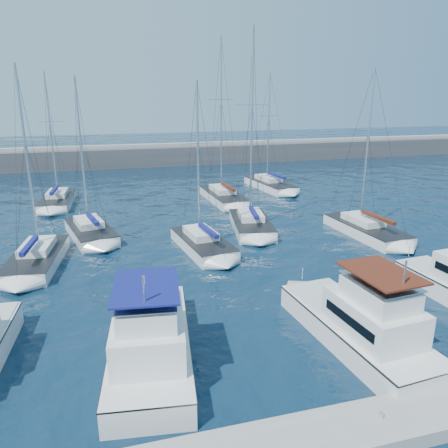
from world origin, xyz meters
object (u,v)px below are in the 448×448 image
object	(u,v)px
motor_yacht_stbd_inner	(362,326)
sailboat_back_a	(57,201)
sailboat_back_b	(224,196)
sailboat_mid_a	(37,258)
motor_yacht_port_inner	(150,341)
sailboat_mid_e	(366,229)
sailboat_back_c	(270,185)
sailboat_mid_c	(203,244)
sailboat_mid_d	(251,224)
sailboat_mid_b	(91,232)

from	to	relation	value
motor_yacht_stbd_inner	sailboat_back_a	world-z (taller)	sailboat_back_a
sailboat_back_a	sailboat_back_b	bearing A→B (deg)	-5.55
sailboat_back_a	sailboat_mid_a	bearing A→B (deg)	-86.07
motor_yacht_port_inner	sailboat_back_a	xyz separation A→B (m)	(-6.49, 31.56, -0.62)
sailboat_back_b	sailboat_back_a	bearing A→B (deg)	167.54
sailboat_back_b	sailboat_mid_e	bearing A→B (deg)	-63.43
motor_yacht_port_inner	sailboat_mid_a	world-z (taller)	sailboat_mid_a
sailboat_back_c	sailboat_mid_a	bearing A→B (deg)	-149.99
sailboat_mid_a	sailboat_mid_e	world-z (taller)	sailboat_mid_e
motor_yacht_stbd_inner	sailboat_mid_c	size ratio (longest dim) A/B	0.75
sailboat_mid_c	sailboat_back_b	size ratio (longest dim) A/B	0.73
sailboat_mid_e	sailboat_back_a	xyz separation A→B (m)	(-26.38, 17.89, 0.01)
motor_yacht_port_inner	sailboat_back_c	size ratio (longest dim) A/B	0.71
sailboat_mid_a	sailboat_mid_d	bearing A→B (deg)	19.35
sailboat_back_c	sailboat_back_b	bearing A→B (deg)	-155.23
sailboat_back_a	sailboat_back_b	world-z (taller)	sailboat_back_b
sailboat_mid_a	sailboat_mid_b	distance (m)	6.48
sailboat_mid_b	sailboat_mid_d	world-z (taller)	sailboat_mid_d
motor_yacht_port_inner	sailboat_mid_c	bearing A→B (deg)	75.39
sailboat_mid_d	motor_yacht_port_inner	bearing A→B (deg)	-111.51
sailboat_back_a	sailboat_back_b	distance (m)	18.11
sailboat_back_a	sailboat_mid_e	bearing A→B (deg)	-30.34
sailboat_mid_d	sailboat_back_a	size ratio (longest dim) A/B	1.23
sailboat_mid_a	sailboat_mid_c	world-z (taller)	sailboat_mid_a
sailboat_mid_a	motor_yacht_stbd_inner	bearing A→B (deg)	-35.95
sailboat_mid_b	sailboat_mid_e	xyz separation A→B (m)	(22.76, -5.65, -0.00)
sailboat_back_a	motor_yacht_port_inner	bearing A→B (deg)	-74.57
sailboat_mid_a	sailboat_mid_d	distance (m)	17.75
sailboat_mid_a	sailboat_back_b	world-z (taller)	sailboat_back_b
motor_yacht_stbd_inner	sailboat_back_b	world-z (taller)	sailboat_back_b
sailboat_mid_c	motor_yacht_stbd_inner	bearing A→B (deg)	-82.05
sailboat_mid_c	sailboat_back_b	xyz separation A→B (m)	(5.80, 14.78, 0.04)
motor_yacht_port_inner	sailboat_mid_b	size ratio (longest dim) A/B	0.76
motor_yacht_port_inner	sailboat_back_b	distance (m)	30.80
sailboat_mid_b	sailboat_back_a	world-z (taller)	sailboat_back_a
sailboat_mid_b	sailboat_mid_c	distance (m)	10.07
sailboat_mid_d	sailboat_mid_e	world-z (taller)	sailboat_mid_d
sailboat_back_a	sailboat_back_c	world-z (taller)	sailboat_back_c
sailboat_mid_b	sailboat_back_c	xyz separation A→B (m)	(21.66, 13.98, -0.00)
motor_yacht_stbd_inner	sailboat_back_a	bearing A→B (deg)	111.62
sailboat_mid_d	sailboat_back_c	size ratio (longest dim) A/B	1.21
sailboat_mid_c	sailboat_back_b	distance (m)	15.88
sailboat_mid_c	sailboat_back_c	xyz separation A→B (m)	(13.22, 19.47, -0.00)
motor_yacht_stbd_inner	sailboat_mid_b	bearing A→B (deg)	116.86
sailboat_mid_b	motor_yacht_stbd_inner	bearing A→B (deg)	-71.37
sailboat_back_b	sailboat_back_c	distance (m)	8.77
sailboat_mid_d	sailboat_back_b	size ratio (longest dim) A/B	0.98
sailboat_mid_c	sailboat_back_c	size ratio (longest dim) A/B	0.91
motor_yacht_stbd_inner	sailboat_mid_e	xyz separation A→B (m)	(9.97, 15.04, -0.62)
sailboat_mid_c	sailboat_mid_e	world-z (taller)	sailboat_mid_e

